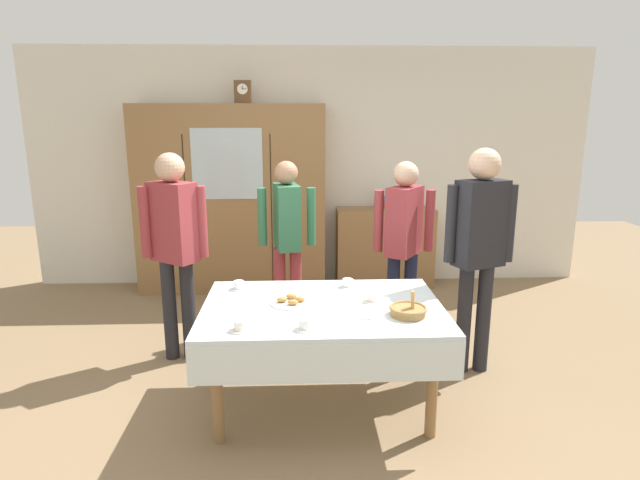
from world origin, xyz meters
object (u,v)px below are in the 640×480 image
(spoon_center, at_px, (366,319))
(tea_cup_center, at_px, (305,325))
(wall_cabinet, at_px, (231,199))
(person_by_cabinet, at_px, (287,230))
(tea_cup_mid_left, at_px, (240,326))
(spoon_front_edge, at_px, (349,295))
(tea_cup_back_edge, at_px, (373,298))
(spoon_mid_right, at_px, (328,312))
(dining_table, at_px, (323,321))
(person_behind_table_left, at_px, (174,237))
(tea_cup_mid_right, at_px, (239,286))
(person_behind_table_right, at_px, (479,239))
(tea_cup_front_edge, at_px, (348,283))
(bread_basket, at_px, (408,310))
(pastry_plate, at_px, (291,301))
(person_near_right_end, at_px, (404,235))
(mantel_clock, at_px, (243,92))
(book_stack, at_px, (386,203))
(bookshelf_low, at_px, (385,247))

(spoon_center, bearing_deg, tea_cup_center, -159.86)
(wall_cabinet, distance_m, person_by_cabinet, 1.35)
(tea_cup_mid_left, height_order, spoon_front_edge, tea_cup_mid_left)
(tea_cup_back_edge, xyz_separation_m, spoon_center, (-0.09, -0.32, -0.02))
(spoon_center, distance_m, person_by_cabinet, 1.72)
(tea_cup_mid_left, height_order, spoon_mid_right, tea_cup_mid_left)
(dining_table, bearing_deg, person_behind_table_left, 144.45)
(tea_cup_mid_right, relative_size, person_behind_table_right, 0.08)
(tea_cup_front_edge, xyz_separation_m, bread_basket, (0.33, -0.58, 0.01))
(pastry_plate, height_order, person_near_right_end, person_near_right_end)
(mantel_clock, relative_size, tea_cup_mid_right, 1.85)
(person_near_right_end, bearing_deg, spoon_center, -110.30)
(book_stack, bearing_deg, spoon_center, -101.69)
(mantel_clock, xyz_separation_m, person_near_right_end, (1.48, -1.49, -1.24))
(tea_cup_mid_left, bearing_deg, bread_basket, 10.58)
(bookshelf_low, height_order, person_by_cabinet, person_by_cabinet)
(mantel_clock, relative_size, tea_cup_mid_left, 1.85)
(bread_basket, distance_m, person_by_cabinet, 1.77)
(spoon_center, distance_m, spoon_front_edge, 0.46)
(dining_table, distance_m, tea_cup_mid_left, 0.63)
(person_behind_table_right, bearing_deg, person_behind_table_left, 172.26)
(tea_cup_back_edge, bearing_deg, pastry_plate, -178.85)
(spoon_front_edge, xyz_separation_m, person_near_right_end, (0.55, 0.87, 0.23))
(tea_cup_mid_left, bearing_deg, wall_cabinet, 97.69)
(mantel_clock, height_order, bookshelf_low, mantel_clock)
(book_stack, bearing_deg, person_by_cabinet, -131.75)
(mantel_clock, distance_m, person_by_cabinet, 1.79)
(bookshelf_low, relative_size, spoon_center, 9.40)
(bread_basket, bearing_deg, tea_cup_center, -163.48)
(mantel_clock, bearing_deg, wall_cabinet, 179.78)
(spoon_mid_right, distance_m, person_near_right_end, 1.42)
(person_behind_table_left, bearing_deg, bookshelf_low, 42.87)
(person_by_cabinet, bearing_deg, person_behind_table_right, -32.19)
(tea_cup_mid_right, height_order, tea_cup_mid_left, same)
(bookshelf_low, bearing_deg, dining_table, -107.79)
(tea_cup_front_edge, distance_m, pastry_plate, 0.52)
(tea_cup_back_edge, distance_m, person_by_cabinet, 1.45)
(spoon_mid_right, xyz_separation_m, person_by_cabinet, (-0.29, 1.51, 0.22))
(bread_basket, xyz_separation_m, pastry_plate, (-0.74, 0.25, -0.02))
(tea_cup_mid_right, bearing_deg, tea_cup_mid_left, -83.36)
(tea_cup_mid_left, relative_size, person_behind_table_right, 0.08)
(tea_cup_mid_right, distance_m, person_near_right_end, 1.53)
(dining_table, height_order, pastry_plate, pastry_plate)
(mantel_clock, height_order, tea_cup_center, mantel_clock)
(mantel_clock, bearing_deg, spoon_mid_right, -74.25)
(spoon_mid_right, distance_m, spoon_front_edge, 0.37)
(wall_cabinet, distance_m, tea_cup_front_edge, 2.46)
(dining_table, relative_size, person_by_cabinet, 1.01)
(person_behind_table_right, bearing_deg, person_near_right_end, 125.85)
(tea_cup_front_edge, distance_m, bread_basket, 0.66)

